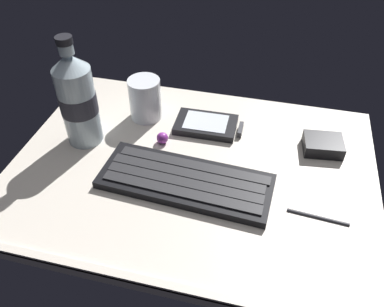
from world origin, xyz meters
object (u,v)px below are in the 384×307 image
object	(u,v)px
keyboard	(188,181)
trackball_mouse	(162,138)
water_bottle	(78,99)
charger_block	(323,145)
juice_cup	(145,100)
stylus_pen	(318,216)
handheld_device	(209,125)

from	to	relation	value
keyboard	trackball_mouse	world-z (taller)	trackball_mouse
water_bottle	charger_block	distance (cm)	45.34
juice_cup	trackball_mouse	distance (cm)	9.67
water_bottle	stylus_pen	xyz separation A→B (cm)	(43.44, -9.34, -8.66)
juice_cup	water_bottle	distance (cm)	14.10
keyboard	water_bottle	distance (cm)	24.60
handheld_device	water_bottle	size ratio (longest dim) A/B	0.62
handheld_device	trackball_mouse	bearing A→B (deg)	-139.67
juice_cup	trackball_mouse	bearing A→B (deg)	-52.18
charger_block	stylus_pen	xyz separation A→B (cm)	(-0.61, -16.72, -0.85)
handheld_device	water_bottle	xyz separation A→B (cm)	(-22.27, -8.83, 8.28)
handheld_device	charger_block	distance (cm)	21.83
juice_cup	trackball_mouse	size ratio (longest dim) A/B	3.86
charger_block	handheld_device	bearing A→B (deg)	176.19
water_bottle	stylus_pen	size ratio (longest dim) A/B	2.19
handheld_device	juice_cup	xyz separation A→B (cm)	(-13.33, 0.81, 3.18)
juice_cup	stylus_pen	distance (cm)	39.54
juice_cup	handheld_device	bearing A→B (deg)	-3.46
water_bottle	juice_cup	bearing A→B (deg)	47.14
juice_cup	charger_block	bearing A→B (deg)	-3.67
water_bottle	trackball_mouse	bearing A→B (deg)	9.05
keyboard	stylus_pen	bearing A→B (deg)	-5.54
keyboard	water_bottle	xyz separation A→B (cm)	(-22.03, 7.26, 8.20)
handheld_device	juice_cup	bearing A→B (deg)	176.54
water_bottle	stylus_pen	world-z (taller)	water_bottle
juice_cup	water_bottle	world-z (taller)	water_bottle
keyboard	water_bottle	bearing A→B (deg)	161.76
keyboard	handheld_device	world-z (taller)	keyboard
keyboard	handheld_device	xyz separation A→B (cm)	(0.25, 16.09, -0.08)
juice_cup	stylus_pen	size ratio (longest dim) A/B	0.89
trackball_mouse	charger_block	bearing A→B (deg)	9.74
handheld_device	charger_block	size ratio (longest dim) A/B	1.84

